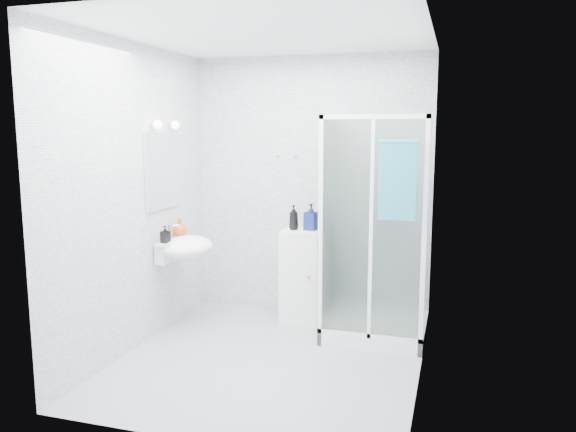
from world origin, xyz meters
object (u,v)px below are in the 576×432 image
(storage_cabinet, at_px, (302,276))
(shampoo_bottle_b, at_px, (311,217))
(shampoo_bottle_a, at_px, (294,217))
(soap_dispenser_orange, at_px, (180,228))
(hand_towel, at_px, (398,178))
(soap_dispenser_black, at_px, (165,234))
(wall_basin, at_px, (185,247))
(shower_enclosure, at_px, (367,289))

(storage_cabinet, distance_m, shampoo_bottle_b, 0.59)
(shampoo_bottle_a, bearing_deg, soap_dispenser_orange, -157.55)
(shampoo_bottle_b, xyz_separation_m, soap_dispenser_orange, (-1.18, -0.45, -0.09))
(hand_towel, distance_m, shampoo_bottle_b, 1.20)
(shampoo_bottle_b, distance_m, soap_dispenser_black, 1.39)
(hand_towel, bearing_deg, shampoo_bottle_b, 142.67)
(shampoo_bottle_b, relative_size, soap_dispenser_black, 1.65)
(shampoo_bottle_a, relative_size, soap_dispenser_black, 1.55)
(storage_cabinet, bearing_deg, shampoo_bottle_b, 15.06)
(storage_cabinet, height_order, shampoo_bottle_b, shampoo_bottle_b)
(hand_towel, distance_m, soap_dispenser_black, 2.13)
(shampoo_bottle_a, xyz_separation_m, shampoo_bottle_b, (0.17, 0.03, 0.01))
(wall_basin, distance_m, storage_cabinet, 1.18)
(storage_cabinet, bearing_deg, hand_towel, -36.38)
(shower_enclosure, relative_size, hand_towel, 3.09)
(soap_dispenser_black, bearing_deg, shampoo_bottle_a, 35.38)
(storage_cabinet, bearing_deg, shampoo_bottle_a, -178.10)
(shampoo_bottle_b, bearing_deg, wall_basin, -151.01)
(storage_cabinet, distance_m, soap_dispenser_black, 1.39)
(hand_towel, height_order, soap_dispenser_orange, hand_towel)
(shower_enclosure, relative_size, soap_dispenser_orange, 11.12)
(shampoo_bottle_a, height_order, soap_dispenser_orange, shampoo_bottle_a)
(shampoo_bottle_a, bearing_deg, hand_towel, -31.36)
(shower_enclosure, distance_m, storage_cabinet, 0.72)
(wall_basin, relative_size, shampoo_bottle_b, 2.18)
(storage_cabinet, xyz_separation_m, shampoo_bottle_a, (-0.08, -0.01, 0.58))
(hand_towel, bearing_deg, soap_dispenser_orange, 173.84)
(storage_cabinet, xyz_separation_m, hand_towel, (0.97, -0.65, 1.04))
(soap_dispenser_orange, bearing_deg, shower_enclosure, 5.77)
(shower_enclosure, xyz_separation_m, shampoo_bottle_b, (-0.59, 0.27, 0.59))
(wall_basin, height_order, soap_dispenser_black, soap_dispenser_black)
(storage_cabinet, relative_size, hand_towel, 1.41)
(shower_enclosure, height_order, shampoo_bottle_b, shower_enclosure)
(shower_enclosure, relative_size, shampoo_bottle_b, 7.78)
(shower_enclosure, xyz_separation_m, shampoo_bottle_a, (-0.76, 0.24, 0.59))
(shower_enclosure, relative_size, shampoo_bottle_a, 8.29)
(shampoo_bottle_b, height_order, soap_dispenser_orange, shampoo_bottle_b)
(shower_enclosure, bearing_deg, soap_dispenser_black, -164.96)
(hand_towel, xyz_separation_m, shampoo_bottle_a, (-1.05, 0.64, -0.46))
(wall_basin, relative_size, storage_cabinet, 0.61)
(hand_towel, relative_size, shampoo_bottle_a, 2.68)
(storage_cabinet, distance_m, soap_dispenser_orange, 1.27)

